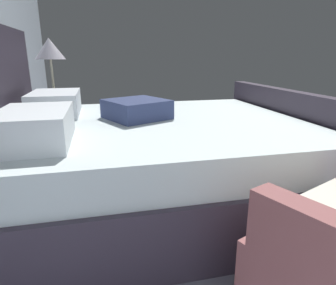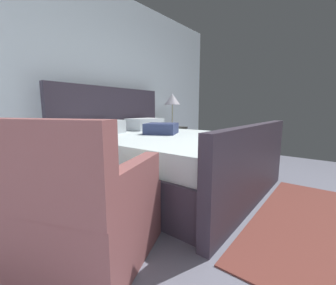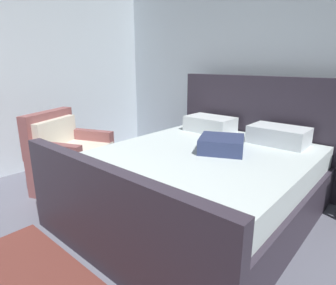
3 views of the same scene
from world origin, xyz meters
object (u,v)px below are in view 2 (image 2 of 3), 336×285
object	(u,v)px
bed	(162,155)
armchair	(84,207)
table_lamp_right	(172,100)
nightstand_right	(172,137)

from	to	relation	value
bed	armchair	bearing A→B (deg)	-156.35
bed	armchair	size ratio (longest dim) A/B	2.45
table_lamp_right	armchair	bearing A→B (deg)	-151.17
bed	armchair	world-z (taller)	bed
table_lamp_right	armchair	xyz separation A→B (m)	(-2.74, -1.51, -0.78)
bed	table_lamp_right	size ratio (longest dim) A/B	3.61
bed	nightstand_right	bearing A→B (deg)	33.99
nightstand_right	armchair	size ratio (longest dim) A/B	0.63
table_lamp_right	nightstand_right	bearing A→B (deg)	-116.57
armchair	bed	bearing A→B (deg)	23.65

